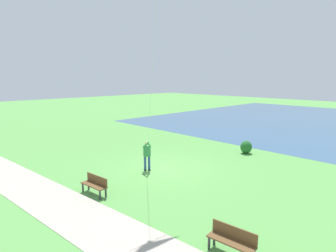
{
  "coord_description": "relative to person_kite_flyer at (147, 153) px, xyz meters",
  "views": [
    {
      "loc": [
        10.96,
        11.43,
        5.39
      ],
      "look_at": [
        0.48,
        0.73,
        2.75
      ],
      "focal_mm": 29.45,
      "sensor_mm": 36.0,
      "label": 1
    }
  ],
  "objects": [
    {
      "name": "ground_plane",
      "position": [
        -0.97,
        0.51,
        -1.05
      ],
      "size": [
        120.0,
        120.0,
        0.0
      ],
      "primitive_type": "plane",
      "color": "#569947"
    },
    {
      "name": "walkway_path",
      "position": [
        5.41,
        2.51,
        -1.04
      ],
      "size": [
        5.61,
        32.08,
        0.02
      ],
      "primitive_type": "cube",
      "rotation": [
        0.0,
        0.0,
        0.1
      ],
      "color": "#ADA393",
      "rests_on": "ground"
    },
    {
      "name": "person_kite_flyer",
      "position": [
        0.0,
        0.0,
        0.0
      ],
      "size": [
        0.52,
        0.62,
        1.83
      ],
      "color": "#232328",
      "rests_on": "ground"
    },
    {
      "name": "park_bench_near_walkway",
      "position": [
        3.9,
        0.85,
        -0.54
      ],
      "size": [
        0.59,
        1.54,
        0.88
      ],
      "color": "brown",
      "rests_on": "ground"
    },
    {
      "name": "park_bench_far_walkway",
      "position": [
        3.19,
        7.82,
        -0.54
      ],
      "size": [
        0.59,
        1.54,
        0.88
      ],
      "color": "brown",
      "rests_on": "ground"
    },
    {
      "name": "lakeside_shrub",
      "position": [
        -7.5,
        2.13,
        -0.58
      ],
      "size": [
        0.86,
        0.79,
        0.93
      ],
      "primitive_type": "ellipsoid",
      "color": "#236028",
      "rests_on": "ground"
    }
  ]
}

